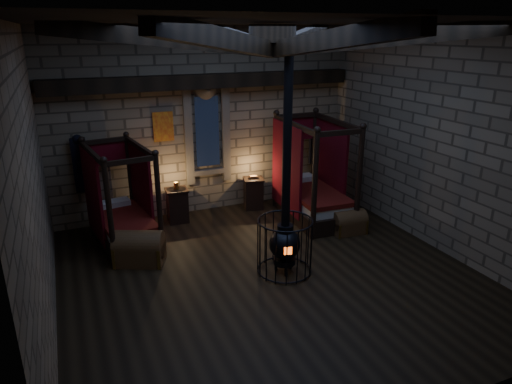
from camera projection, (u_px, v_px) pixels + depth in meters
name	position (u px, v px, depth m)	size (l,w,h in m)	color
room	(270.00, 55.00, 6.92)	(7.02, 7.02, 4.29)	black
bed_left	(123.00, 219.00, 9.20)	(1.26, 2.02, 1.99)	black
bed_right	(311.00, 194.00, 10.46)	(1.26, 2.22, 2.25)	black
trunk_left	(139.00, 249.00, 8.42)	(1.03, 0.87, 0.65)	#57371B
trunk_right	(349.00, 223.00, 9.70)	(0.73, 0.49, 0.52)	#57371B
nightstand_left	(177.00, 205.00, 10.24)	(0.50, 0.48, 0.94)	black
nightstand_right	(253.00, 193.00, 11.02)	(0.56, 0.55, 0.82)	black
stove	(285.00, 241.00, 7.99)	(0.98, 0.98, 4.05)	black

